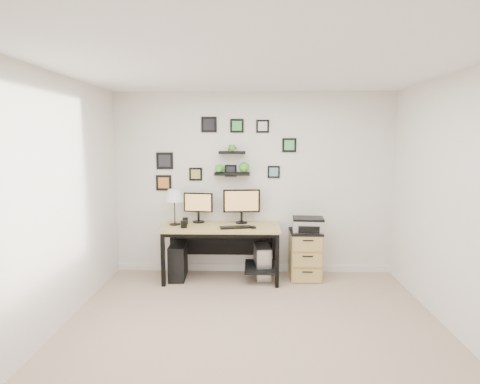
{
  "coord_description": "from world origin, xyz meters",
  "views": [
    {
      "loc": [
        -0.02,
        -3.75,
        1.94
      ],
      "look_at": [
        -0.19,
        1.83,
        1.2
      ],
      "focal_mm": 30.0,
      "sensor_mm": 36.0,
      "label": 1
    }
  ],
  "objects_px": {
    "printer": "(308,225)",
    "pc_tower_black": "(178,261)",
    "desk": "(224,235)",
    "monitor_left": "(198,205)",
    "file_cabinet": "(305,254)",
    "mug": "(184,224)",
    "table_lamp": "(174,196)",
    "monitor_right": "(242,203)",
    "pc_tower_grey": "(262,262)"
  },
  "relations": [
    {
      "from": "desk",
      "to": "pc_tower_grey",
      "type": "distance_m",
      "value": 0.67
    },
    {
      "from": "file_cabinet",
      "to": "table_lamp",
      "type": "bearing_deg",
      "value": -179.74
    },
    {
      "from": "pc_tower_grey",
      "to": "file_cabinet",
      "type": "relative_size",
      "value": 0.71
    },
    {
      "from": "desk",
      "to": "monitor_left",
      "type": "distance_m",
      "value": 0.57
    },
    {
      "from": "file_cabinet",
      "to": "monitor_left",
      "type": "bearing_deg",
      "value": 174.41
    },
    {
      "from": "pc_tower_grey",
      "to": "desk",
      "type": "bearing_deg",
      "value": -174.78
    },
    {
      "from": "pc_tower_grey",
      "to": "file_cabinet",
      "type": "bearing_deg",
      "value": 0.92
    },
    {
      "from": "table_lamp",
      "to": "pc_tower_grey",
      "type": "xyz_separation_m",
      "value": [
        1.23,
        -0.0,
        -0.92
      ]
    },
    {
      "from": "desk",
      "to": "table_lamp",
      "type": "height_order",
      "value": "table_lamp"
    },
    {
      "from": "monitor_left",
      "to": "pc_tower_black",
      "type": "relative_size",
      "value": 0.88
    },
    {
      "from": "desk",
      "to": "monitor_right",
      "type": "xyz_separation_m",
      "value": [
        0.24,
        0.17,
        0.41
      ]
    },
    {
      "from": "monitor_right",
      "to": "mug",
      "type": "xyz_separation_m",
      "value": [
        -0.77,
        -0.32,
        -0.24
      ]
    },
    {
      "from": "pc_tower_black",
      "to": "printer",
      "type": "height_order",
      "value": "printer"
    },
    {
      "from": "mug",
      "to": "pc_tower_black",
      "type": "distance_m",
      "value": 0.58
    },
    {
      "from": "table_lamp",
      "to": "monitor_right",
      "type": "bearing_deg",
      "value": 7.65
    },
    {
      "from": "monitor_left",
      "to": "mug",
      "type": "xyz_separation_m",
      "value": [
        -0.15,
        -0.35,
        -0.2
      ]
    },
    {
      "from": "monitor_right",
      "to": "monitor_left",
      "type": "bearing_deg",
      "value": 177.11
    },
    {
      "from": "file_cabinet",
      "to": "printer",
      "type": "bearing_deg",
      "value": -34.94
    },
    {
      "from": "desk",
      "to": "monitor_left",
      "type": "height_order",
      "value": "monitor_left"
    },
    {
      "from": "mug",
      "to": "pc_tower_black",
      "type": "xyz_separation_m",
      "value": [
        -0.12,
        0.13,
        -0.56
      ]
    },
    {
      "from": "printer",
      "to": "mug",
      "type": "bearing_deg",
      "value": -173.94
    },
    {
      "from": "monitor_right",
      "to": "file_cabinet",
      "type": "bearing_deg",
      "value": -7.44
    },
    {
      "from": "monitor_right",
      "to": "printer",
      "type": "height_order",
      "value": "monitor_right"
    },
    {
      "from": "table_lamp",
      "to": "pc_tower_black",
      "type": "distance_m",
      "value": 0.91
    },
    {
      "from": "printer",
      "to": "monitor_left",
      "type": "bearing_deg",
      "value": 173.76
    },
    {
      "from": "pc_tower_black",
      "to": "pc_tower_grey",
      "type": "bearing_deg",
      "value": 0.16
    },
    {
      "from": "table_lamp",
      "to": "printer",
      "type": "distance_m",
      "value": 1.89
    },
    {
      "from": "pc_tower_black",
      "to": "printer",
      "type": "distance_m",
      "value": 1.88
    },
    {
      "from": "desk",
      "to": "file_cabinet",
      "type": "height_order",
      "value": "desk"
    },
    {
      "from": "monitor_left",
      "to": "pc_tower_black",
      "type": "xyz_separation_m",
      "value": [
        -0.27,
        -0.22,
        -0.76
      ]
    },
    {
      "from": "monitor_left",
      "to": "pc_tower_black",
      "type": "bearing_deg",
      "value": -140.61
    },
    {
      "from": "file_cabinet",
      "to": "mug",
      "type": "bearing_deg",
      "value": -173.13
    },
    {
      "from": "monitor_right",
      "to": "table_lamp",
      "type": "xyz_separation_m",
      "value": [
        -0.93,
        -0.12,
        0.11
      ]
    },
    {
      "from": "desk",
      "to": "monitor_right",
      "type": "bearing_deg",
      "value": 36.48
    },
    {
      "from": "monitor_left",
      "to": "printer",
      "type": "height_order",
      "value": "monitor_left"
    },
    {
      "from": "desk",
      "to": "monitor_left",
      "type": "relative_size",
      "value": 3.72
    },
    {
      "from": "desk",
      "to": "pc_tower_black",
      "type": "relative_size",
      "value": 3.29
    },
    {
      "from": "pc_tower_black",
      "to": "file_cabinet",
      "type": "bearing_deg",
      "value": -0.53
    },
    {
      "from": "monitor_left",
      "to": "pc_tower_grey",
      "type": "height_order",
      "value": "monitor_left"
    },
    {
      "from": "pc_tower_black",
      "to": "file_cabinet",
      "type": "height_order",
      "value": "file_cabinet"
    },
    {
      "from": "monitor_left",
      "to": "pc_tower_black",
      "type": "height_order",
      "value": "monitor_left"
    },
    {
      "from": "desk",
      "to": "mug",
      "type": "distance_m",
      "value": 0.58
    },
    {
      "from": "pc_tower_grey",
      "to": "pc_tower_black",
      "type": "bearing_deg",
      "value": -177.01
    },
    {
      "from": "monitor_left",
      "to": "desk",
      "type": "bearing_deg",
      "value": -28.31
    },
    {
      "from": "printer",
      "to": "pc_tower_black",
      "type": "bearing_deg",
      "value": -178.4
    },
    {
      "from": "monitor_right",
      "to": "pc_tower_black",
      "type": "bearing_deg",
      "value": -168.02
    },
    {
      "from": "monitor_left",
      "to": "table_lamp",
      "type": "xyz_separation_m",
      "value": [
        -0.31,
        -0.16,
        0.15
      ]
    },
    {
      "from": "table_lamp",
      "to": "mug",
      "type": "bearing_deg",
      "value": -50.45
    },
    {
      "from": "table_lamp",
      "to": "pc_tower_grey",
      "type": "distance_m",
      "value": 1.53
    },
    {
      "from": "mug",
      "to": "printer",
      "type": "xyz_separation_m",
      "value": [
        1.69,
        0.18,
        -0.03
      ]
    }
  ]
}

